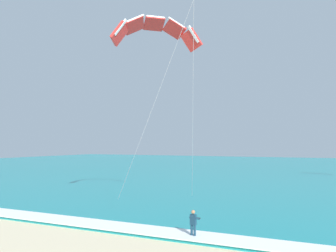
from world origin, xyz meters
TOP-DOWN VIEW (x-y plane):
  - sea at (0.00, 74.58)m, footprint 200.00×120.00m
  - surf_foam at (0.00, 15.58)m, footprint 200.00×2.27m
  - surfboard at (-0.29, 15.50)m, footprint 0.64×1.45m
  - kitesurfer at (-0.29, 15.51)m, footprint 0.57×0.57m
  - kite_primary at (-6.10, 21.93)m, footprint 8.44×8.52m

SIDE VIEW (x-z plane):
  - surfboard at x=-0.29m, z-range -0.02..0.07m
  - sea at x=0.00m, z-range 0.00..0.20m
  - surf_foam at x=0.00m, z-range 0.20..0.24m
  - kitesurfer at x=-0.29m, z-range 0.10..1.79m
  - kite_primary at x=-6.10m, z-range 7.47..22.39m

